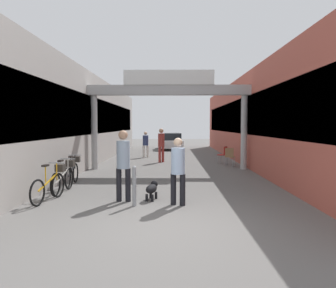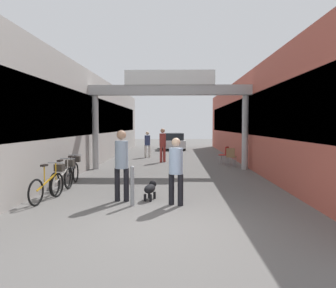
{
  "view_description": "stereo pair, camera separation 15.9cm",
  "coord_description": "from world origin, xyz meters",
  "px_view_note": "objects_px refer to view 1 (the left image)",
  "views": [
    {
      "loc": [
        0.17,
        -6.34,
        1.98
      ],
      "look_at": [
        0.0,
        5.42,
        1.3
      ],
      "focal_mm": 35.0,
      "sensor_mm": 36.0,
      "label": 1
    },
    {
      "loc": [
        0.33,
        -6.33,
        1.98
      ],
      "look_at": [
        0.0,
        5.42,
        1.3
      ],
      "focal_mm": 35.0,
      "sensor_mm": 36.0,
      "label": 2
    }
  ],
  "objects_px": {
    "pedestrian_with_dog": "(178,167)",
    "pedestrian_carrying_crate": "(161,143)",
    "bicycle_orange_nearest": "(50,184)",
    "bicycle_silver_second": "(64,177)",
    "bicycle_black_third": "(73,172)",
    "cafe_chair_red_farther": "(224,153)",
    "bollard_post_metal": "(134,186)",
    "dog_on_leash": "(152,189)",
    "parked_car_white": "(170,141)",
    "cafe_chair_wood_nearer": "(230,155)",
    "pedestrian_companion": "(123,160)",
    "pedestrian_elderly_walking": "(146,143)"
  },
  "relations": [
    {
      "from": "pedestrian_with_dog",
      "to": "pedestrian_carrying_crate",
      "type": "relative_size",
      "value": 0.93
    },
    {
      "from": "pedestrian_carrying_crate",
      "to": "bicycle_orange_nearest",
      "type": "height_order",
      "value": "pedestrian_carrying_crate"
    },
    {
      "from": "bicycle_silver_second",
      "to": "bicycle_black_third",
      "type": "height_order",
      "value": "same"
    },
    {
      "from": "bicycle_black_third",
      "to": "cafe_chair_red_farther",
      "type": "xyz_separation_m",
      "value": [
        5.92,
        5.83,
        0.1
      ]
    },
    {
      "from": "cafe_chair_red_farther",
      "to": "pedestrian_carrying_crate",
      "type": "bearing_deg",
      "value": 166.7
    },
    {
      "from": "bollard_post_metal",
      "to": "cafe_chair_red_farther",
      "type": "bearing_deg",
      "value": 67.87
    },
    {
      "from": "pedestrian_carrying_crate",
      "to": "bicycle_silver_second",
      "type": "relative_size",
      "value": 1.07
    },
    {
      "from": "dog_on_leash",
      "to": "bicycle_orange_nearest",
      "type": "xyz_separation_m",
      "value": [
        -2.65,
        -0.16,
        0.14
      ]
    },
    {
      "from": "pedestrian_carrying_crate",
      "to": "parked_car_white",
      "type": "xyz_separation_m",
      "value": [
        0.42,
        9.35,
        -0.4
      ]
    },
    {
      "from": "bicycle_silver_second",
      "to": "pedestrian_carrying_crate",
      "type": "bearing_deg",
      "value": 71.5
    },
    {
      "from": "bicycle_orange_nearest",
      "to": "cafe_chair_wood_nearer",
      "type": "height_order",
      "value": "bicycle_orange_nearest"
    },
    {
      "from": "bollard_post_metal",
      "to": "cafe_chair_red_farther",
      "type": "distance_m",
      "value": 9.36
    },
    {
      "from": "bicycle_black_third",
      "to": "cafe_chair_red_farther",
      "type": "height_order",
      "value": "bicycle_black_third"
    },
    {
      "from": "pedestrian_with_dog",
      "to": "pedestrian_companion",
      "type": "height_order",
      "value": "pedestrian_companion"
    },
    {
      "from": "cafe_chair_wood_nearer",
      "to": "bicycle_orange_nearest",
      "type": "bearing_deg",
      "value": -129.85
    },
    {
      "from": "bicycle_black_third",
      "to": "bollard_post_metal",
      "type": "xyz_separation_m",
      "value": [
        2.39,
        -2.85,
        0.07
      ]
    },
    {
      "from": "dog_on_leash",
      "to": "parked_car_white",
      "type": "distance_m",
      "value": 18.09
    },
    {
      "from": "pedestrian_with_dog",
      "to": "dog_on_leash",
      "type": "bearing_deg",
      "value": 139.26
    },
    {
      "from": "bicycle_black_third",
      "to": "bollard_post_metal",
      "type": "distance_m",
      "value": 3.72
    },
    {
      "from": "pedestrian_carrying_crate",
      "to": "pedestrian_elderly_walking",
      "type": "relative_size",
      "value": 1.13
    },
    {
      "from": "parked_car_white",
      "to": "pedestrian_with_dog",
      "type": "bearing_deg",
      "value": -89.02
    },
    {
      "from": "bollard_post_metal",
      "to": "cafe_chair_wood_nearer",
      "type": "xyz_separation_m",
      "value": [
        3.66,
        7.63,
        0.04
      ]
    },
    {
      "from": "cafe_chair_red_farther",
      "to": "cafe_chair_wood_nearer",
      "type": "bearing_deg",
      "value": -82.6
    },
    {
      "from": "pedestrian_carrying_crate",
      "to": "cafe_chair_wood_nearer",
      "type": "bearing_deg",
      "value": -28.33
    },
    {
      "from": "bicycle_silver_second",
      "to": "parked_car_white",
      "type": "distance_m",
      "value": 17.41
    },
    {
      "from": "dog_on_leash",
      "to": "parked_car_white",
      "type": "height_order",
      "value": "parked_car_white"
    },
    {
      "from": "bicycle_silver_second",
      "to": "pedestrian_companion",
      "type": "bearing_deg",
      "value": -30.88
    },
    {
      "from": "cafe_chair_wood_nearer",
      "to": "parked_car_white",
      "type": "relative_size",
      "value": 0.22
    },
    {
      "from": "cafe_chair_wood_nearer",
      "to": "bollard_post_metal",
      "type": "bearing_deg",
      "value": -115.63
    },
    {
      "from": "bicycle_orange_nearest",
      "to": "parked_car_white",
      "type": "distance_m",
      "value": 18.5
    },
    {
      "from": "bicycle_black_third",
      "to": "cafe_chair_wood_nearer",
      "type": "bearing_deg",
      "value": 38.32
    },
    {
      "from": "pedestrian_with_dog",
      "to": "bicycle_orange_nearest",
      "type": "height_order",
      "value": "pedestrian_with_dog"
    },
    {
      "from": "pedestrian_elderly_walking",
      "to": "dog_on_leash",
      "type": "relative_size",
      "value": 2.34
    },
    {
      "from": "pedestrian_carrying_crate",
      "to": "bollard_post_metal",
      "type": "bearing_deg",
      "value": -92.0
    },
    {
      "from": "pedestrian_companion",
      "to": "bollard_post_metal",
      "type": "bearing_deg",
      "value": -54.39
    },
    {
      "from": "pedestrian_companion",
      "to": "cafe_chair_red_farther",
      "type": "height_order",
      "value": "pedestrian_companion"
    },
    {
      "from": "pedestrian_companion",
      "to": "parked_car_white",
      "type": "bearing_deg",
      "value": 86.6
    },
    {
      "from": "bicycle_black_third",
      "to": "parked_car_white",
      "type": "xyz_separation_m",
      "value": [
        3.14,
        15.93,
        0.21
      ]
    },
    {
      "from": "bicycle_orange_nearest",
      "to": "cafe_chair_red_farther",
      "type": "relative_size",
      "value": 1.89
    },
    {
      "from": "pedestrian_carrying_crate",
      "to": "bicycle_black_third",
      "type": "relative_size",
      "value": 1.07
    },
    {
      "from": "dog_on_leash",
      "to": "bollard_post_metal",
      "type": "height_order",
      "value": "bollard_post_metal"
    },
    {
      "from": "parked_car_white",
      "to": "pedestrian_companion",
      "type": "bearing_deg",
      "value": -93.4
    },
    {
      "from": "dog_on_leash",
      "to": "cafe_chair_wood_nearer",
      "type": "xyz_separation_m",
      "value": [
        3.27,
        6.94,
        0.24
      ]
    },
    {
      "from": "bicycle_black_third",
      "to": "pedestrian_companion",
      "type": "bearing_deg",
      "value": -49.15
    },
    {
      "from": "bollard_post_metal",
      "to": "parked_car_white",
      "type": "bearing_deg",
      "value": 87.71
    },
    {
      "from": "pedestrian_companion",
      "to": "cafe_chair_red_farther",
      "type": "relative_size",
      "value": 2.08
    },
    {
      "from": "pedestrian_carrying_crate",
      "to": "pedestrian_elderly_walking",
      "type": "distance_m",
      "value": 2.79
    },
    {
      "from": "dog_on_leash",
      "to": "bollard_post_metal",
      "type": "xyz_separation_m",
      "value": [
        -0.39,
        -0.69,
        0.21
      ]
    },
    {
      "from": "dog_on_leash",
      "to": "bicycle_orange_nearest",
      "type": "height_order",
      "value": "bicycle_orange_nearest"
    },
    {
      "from": "pedestrian_with_dog",
      "to": "pedestrian_carrying_crate",
      "type": "height_order",
      "value": "pedestrian_carrying_crate"
    }
  ]
}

